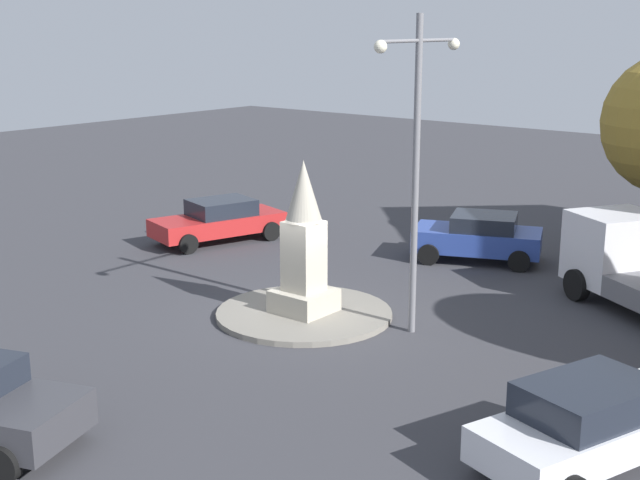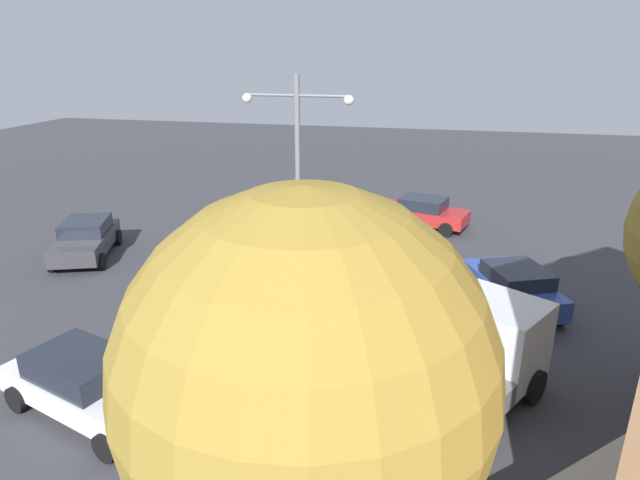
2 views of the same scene
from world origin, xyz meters
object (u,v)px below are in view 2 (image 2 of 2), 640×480
(car_white_passing, at_px, (87,384))
(streetlamp, at_px, (298,178))
(car_blue_waiting, at_px, (513,286))
(car_dark_grey_far_side, at_px, (86,238))
(tree_mid_cluster, at_px, (306,372))
(monument, at_px, (298,231))
(truck_white_approaching, at_px, (467,369))
(car_red_near_island, at_px, (421,212))

(car_white_passing, bearing_deg, streetlamp, 59.38)
(car_blue_waiting, bearing_deg, car_white_passing, -142.30)
(car_white_passing, distance_m, car_dark_grey_far_side, 10.70)
(car_blue_waiting, xyz_separation_m, tree_mid_cluster, (-3.91, -11.57, 3.67))
(car_blue_waiting, bearing_deg, tree_mid_cluster, -108.66)
(monument, xyz_separation_m, tree_mid_cluster, (3.48, -12.33, 2.61))
(car_white_passing, xyz_separation_m, tree_mid_cluster, (6.17, -3.78, 3.67))
(truck_white_approaching, bearing_deg, car_dark_grey_far_side, 155.65)
(car_red_near_island, xyz_separation_m, car_dark_grey_far_side, (-12.92, -6.96, 0.04))
(streetlamp, xyz_separation_m, truck_white_approaching, (4.98, -3.75, -3.37))
(car_blue_waiting, height_order, tree_mid_cluster, tree_mid_cluster)
(monument, distance_m, car_blue_waiting, 7.50)
(car_red_near_island, bearing_deg, car_dark_grey_far_side, -151.69)
(monument, bearing_deg, car_white_passing, -107.48)
(car_dark_grey_far_side, distance_m, truck_white_approaching, 16.06)
(streetlamp, height_order, car_red_near_island, streetlamp)
(streetlamp, distance_m, car_dark_grey_far_side, 10.71)
(streetlamp, xyz_separation_m, car_white_passing, (-3.47, -5.86, -3.65))
(monument, relative_size, truck_white_approaching, 0.60)
(car_red_near_island, xyz_separation_m, truck_white_approaching, (1.71, -13.58, 0.32))
(car_blue_waiting, height_order, car_red_near_island, car_blue_waiting)
(monument, height_order, car_red_near_island, monument)
(monument, bearing_deg, car_red_near_island, 60.50)
(streetlamp, height_order, tree_mid_cluster, streetlamp)
(car_dark_grey_far_side, xyz_separation_m, tree_mid_cluster, (12.36, -12.52, 3.66))
(streetlamp, bearing_deg, car_blue_waiting, 16.24)
(tree_mid_cluster, bearing_deg, car_blue_waiting, 71.34)
(monument, height_order, streetlamp, streetlamp)
(truck_white_approaching, bearing_deg, car_white_passing, -165.97)
(monument, height_order, car_blue_waiting, monument)
(truck_white_approaching, bearing_deg, tree_mid_cluster, -111.12)
(car_blue_waiting, relative_size, car_white_passing, 0.89)
(car_red_near_island, relative_size, car_dark_grey_far_side, 1.06)
(car_red_near_island, distance_m, truck_white_approaching, 13.69)
(car_blue_waiting, relative_size, car_red_near_island, 0.90)
(car_white_passing, bearing_deg, truck_white_approaching, 14.03)
(car_red_near_island, height_order, tree_mid_cluster, tree_mid_cluster)
(monument, distance_m, car_white_passing, 9.02)
(car_dark_grey_far_side, bearing_deg, car_blue_waiting, -3.33)
(car_red_near_island, bearing_deg, truck_white_approaching, -82.82)
(car_white_passing, height_order, tree_mid_cluster, tree_mid_cluster)
(monument, xyz_separation_m, car_white_passing, (-2.69, -8.55, -1.05))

